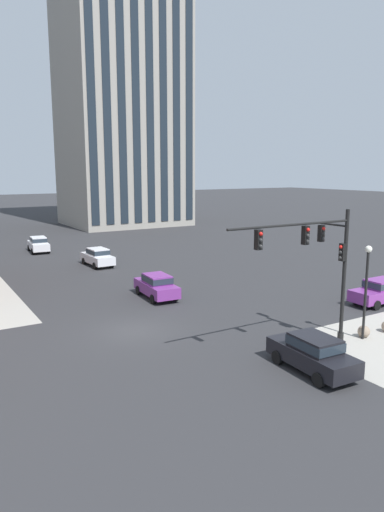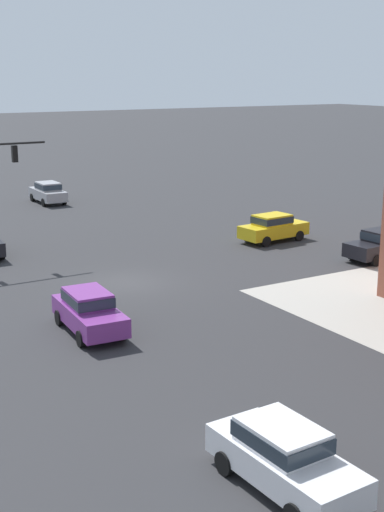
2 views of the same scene
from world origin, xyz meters
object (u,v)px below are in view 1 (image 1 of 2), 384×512
(street_lamp_corner_near, at_px, (366,281))
(car_cross_eastbound, at_px, (38,244))
(car_cross_far, at_px, (98,256))
(car_main_northbound_near, at_px, (157,285))
(car_main_northbound_far, at_px, (313,352))
(traffic_signal_main, at_px, (322,257))
(bollard_sphere_curb_a, at_px, (364,332))
(car_main_southbound_far, at_px, (381,291))

(street_lamp_corner_near, bearing_deg, car_cross_eastbound, 102.62)
(street_lamp_corner_near, height_order, car_cross_eastbound, street_lamp_corner_near)
(street_lamp_corner_near, xyz_separation_m, car_cross_far, (-5.31, 25.97, -2.28))
(car_main_northbound_near, bearing_deg, car_main_northbound_far, -88.74)
(traffic_signal_main, bearing_deg, bollard_sphere_curb_a, -7.60)
(car_main_northbound_near, height_order, car_cross_eastbound, same)
(bollard_sphere_curb_a, distance_m, street_lamp_corner_near, 2.89)
(car_main_northbound_far, bearing_deg, street_lamp_corner_near, 16.79)
(traffic_signal_main, distance_m, car_main_southbound_far, 10.54)
(traffic_signal_main, xyz_separation_m, car_main_northbound_far, (-2.58, -2.16, -3.70))
(car_main_southbound_far, height_order, car_cross_far, same)
(car_main_northbound_near, relative_size, car_main_northbound_far, 1.00)
(traffic_signal_main, bearing_deg, car_main_northbound_far, -140.04)
(car_main_northbound_far, relative_size, car_cross_far, 1.01)
(traffic_signal_main, relative_size, bollard_sphere_curb_a, 11.60)
(bollard_sphere_curb_a, relative_size, car_main_northbound_near, 0.14)
(car_cross_eastbound, relative_size, car_cross_far, 1.01)
(car_cross_far, bearing_deg, traffic_signal_main, -84.27)
(car_main_northbound_near, height_order, car_cross_far, same)
(traffic_signal_main, relative_size, car_main_northbound_far, 1.68)
(car_cross_far, bearing_deg, car_main_northbound_near, -91.56)
(traffic_signal_main, xyz_separation_m, car_cross_eastbound, (-5.45, 36.15, -3.70))
(traffic_signal_main, distance_m, car_main_northbound_near, 13.39)
(car_main_northbound_far, height_order, car_main_southbound_far, same)
(street_lamp_corner_near, bearing_deg, traffic_signal_main, 168.81)
(car_main_northbound_far, bearing_deg, car_cross_eastbound, 94.29)
(car_main_northbound_near, bearing_deg, car_cross_far, 88.44)
(car_cross_eastbound, bearing_deg, car_main_southbound_far, -65.80)
(street_lamp_corner_near, xyz_separation_m, car_main_southbound_far, (6.51, 3.92, -2.28))
(bollard_sphere_curb_a, bearing_deg, street_lamp_corner_near, -150.43)
(car_main_northbound_near, bearing_deg, bollard_sphere_curb_a, -65.43)
(car_main_northbound_far, bearing_deg, car_main_southbound_far, 25.00)
(traffic_signal_main, bearing_deg, street_lamp_corner_near, -11.19)
(bollard_sphere_curb_a, height_order, car_main_northbound_near, car_main_northbound_near)
(street_lamp_corner_near, relative_size, car_cross_far, 1.13)
(car_main_northbound_near, xyz_separation_m, car_cross_eastbound, (-2.55, 23.61, 0.00))
(street_lamp_corner_near, bearing_deg, car_main_northbound_near, 113.40)
(bollard_sphere_curb_a, bearing_deg, car_main_northbound_near, 114.57)
(street_lamp_corner_near, distance_m, car_cross_far, 26.61)
(traffic_signal_main, bearing_deg, car_main_northbound_near, 103.02)
(car_main_northbound_near, relative_size, car_cross_eastbound, 1.00)
(car_cross_eastbound, bearing_deg, car_cross_far, -74.85)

